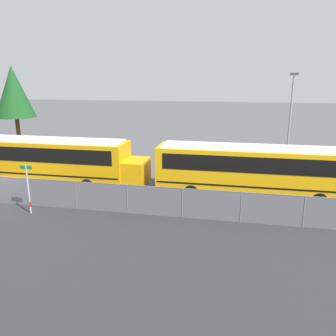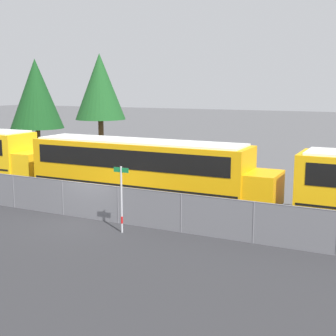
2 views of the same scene
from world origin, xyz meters
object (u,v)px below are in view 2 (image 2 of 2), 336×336
at_px(school_bus_2, 143,166).
at_px(tree_0, 100,87).
at_px(tree_1, 36,94).
at_px(street_sign, 122,198).

distance_m(school_bus_2, tree_0, 15.91).
height_order(school_bus_2, tree_1, tree_1).
height_order(tree_0, tree_1, tree_0).
relative_size(school_bus_2, street_sign, 4.82).
relative_size(school_bus_2, tree_0, 1.56).
bearing_deg(tree_1, tree_0, -11.04).
xyz_separation_m(school_bus_2, tree_0, (-10.37, 11.37, 4.05)).
distance_m(street_sign, tree_1, 27.55).
bearing_deg(tree_0, tree_1, 168.96).
height_order(street_sign, tree_0, tree_0).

